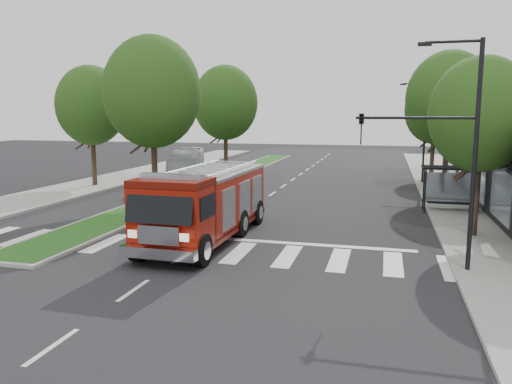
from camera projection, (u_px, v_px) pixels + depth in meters
The scene contains 15 objects.
ground at pixel (216, 233), 23.44m from camera, with size 140.00×140.00×0.00m, color black.
sidewalk_right at pixel (468, 206), 29.88m from camera, with size 5.00×80.00×0.15m, color gray.
sidewalk_left at pixel (74, 189), 36.59m from camera, with size 5.00×80.00×0.15m, color gray.
median at pixel (219, 179), 42.13m from camera, with size 3.00×50.00×0.15m.
bus_shelter at pixel (451, 177), 28.13m from camera, with size 3.20×1.60×2.61m.
tree_right_near at pixel (481, 115), 21.64m from camera, with size 4.40×4.40×8.05m.
tree_right_mid at pixel (449, 99), 32.96m from camera, with size 5.60×5.60×9.72m.
tree_right_far at pixel (435, 110), 42.63m from camera, with size 5.00×5.00×8.73m.
tree_median_near at pixel (152, 92), 29.61m from camera, with size 5.80×5.80×10.16m.
tree_median_far at pixel (225, 103), 43.05m from camera, with size 5.60×5.60×9.72m.
tree_left_mid at pixel (91, 106), 37.44m from camera, with size 5.20×5.20×9.16m.
streetlight_right_near at pixel (448, 140), 16.98m from camera, with size 4.08×0.22×8.00m.
streetlight_right_far at pixel (423, 128), 39.30m from camera, with size 2.11×0.20×8.00m.
fire_engine at pixel (206, 204), 21.91m from camera, with size 3.16×9.71×3.35m.
city_bus at pixel (187, 165), 41.74m from camera, with size 2.20×9.39×2.62m, color silver.
Camera 1 is at (7.56, -21.65, 5.52)m, focal length 35.00 mm.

